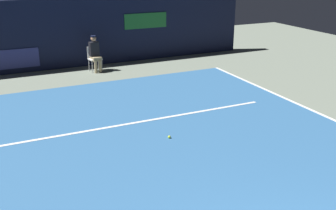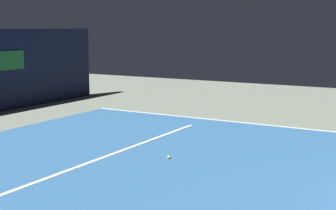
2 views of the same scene
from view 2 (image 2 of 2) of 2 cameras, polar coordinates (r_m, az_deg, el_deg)
ground_plane at (r=9.30m, az=3.41°, el=-7.56°), size 28.72×28.72×0.00m
court_surface at (r=9.30m, az=3.41°, el=-7.53°), size 9.66×11.82×0.01m
line_sideline_left at (r=13.62m, az=12.47°, el=-2.39°), size 0.10×11.82×0.01m
line_service at (r=10.35m, az=-6.93°, el=-5.82°), size 7.54×0.10×0.01m
tennis_ball at (r=10.04m, az=0.10°, el=-6.03°), size 0.07×0.07×0.07m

